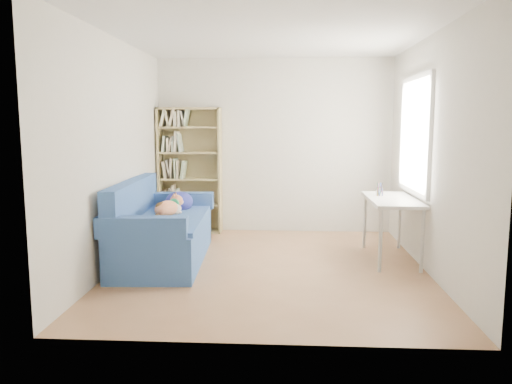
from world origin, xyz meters
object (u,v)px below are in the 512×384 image
(bookshelf, at_px, (190,176))
(desk, at_px, (392,204))
(sofa, at_px, (161,231))
(pen_cup, at_px, (379,191))

(bookshelf, bearing_deg, desk, -27.05)
(desk, bearing_deg, sofa, -175.39)
(sofa, xyz_separation_m, bookshelf, (0.06, 1.61, 0.50))
(sofa, relative_size, bookshelf, 1.07)
(desk, height_order, pen_cup, pen_cup)
(bookshelf, height_order, desk, bookshelf)
(desk, xyz_separation_m, pen_cup, (-0.12, 0.19, 0.14))
(desk, relative_size, pen_cup, 7.02)
(desk, bearing_deg, bookshelf, 152.95)
(sofa, relative_size, pen_cup, 11.63)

